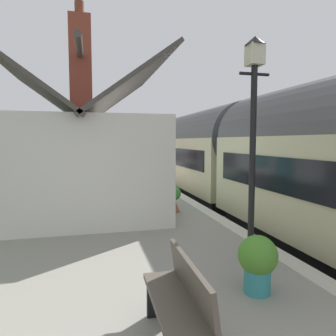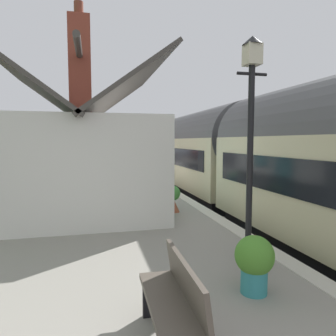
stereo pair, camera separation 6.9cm
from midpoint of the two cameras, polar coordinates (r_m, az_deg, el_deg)
ground_plane at (r=14.94m, az=3.95°, el=-6.21°), size 160.00×160.00×0.00m
platform at (r=14.19m, az=-11.91°, el=-5.22°), size 32.00×6.11×0.82m
platform_edge_coping at (r=14.49m, az=-0.49°, el=-3.23°), size 32.00×0.36×0.02m
rail_near at (r=15.49m, az=9.70°, el=-5.61°), size 52.00×0.08×0.14m
rail_far at (r=14.98m, az=4.61°, el=-5.91°), size 52.00×0.08×0.14m
train at (r=11.51m, az=14.05°, el=1.45°), size 17.12×2.73×4.32m
station_building at (r=9.62m, az=-14.98°, el=1.35°), size 5.71×4.51×5.64m
bench_platform_end at (r=23.16m, az=-11.95°, el=0.89°), size 1.42×0.50×0.88m
bench_mid_platform at (r=3.40m, az=1.77°, el=-22.92°), size 1.41×0.46×0.88m
bench_by_lamp at (r=21.14m, az=-11.24°, el=0.53°), size 1.42×0.49×0.88m
bench_near_building at (r=18.60m, az=-11.50°, el=-0.07°), size 1.41×0.47×0.88m
planter_corner_building at (r=14.40m, az=-9.46°, el=-2.35°), size 1.01×0.32×0.54m
planter_by_door at (r=4.56m, az=15.92°, el=-15.99°), size 0.53×0.53×0.82m
planter_edge_near at (r=9.14m, az=1.18°, el=-5.58°), size 0.41×0.41×0.78m
planter_edge_far at (r=25.21m, az=-13.24°, el=1.00°), size 0.50×0.50×0.72m
lamp_post_platform at (r=5.19m, az=15.30°, el=10.42°), size 0.32×0.50×3.69m
station_sign_board at (r=16.21m, az=-4.82°, el=1.81°), size 0.96×0.06×1.57m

